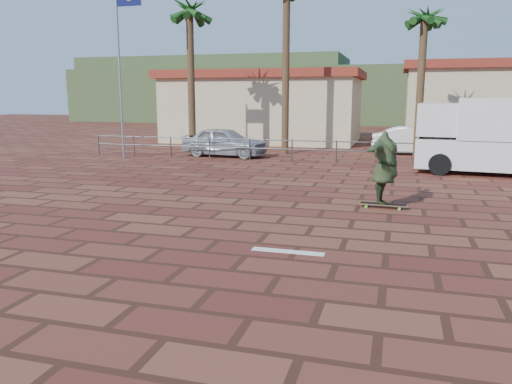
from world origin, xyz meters
TOP-DOWN VIEW (x-y plane):
  - ground at (0.00, 0.00)m, footprint 120.00×120.00m
  - paint_stripe at (0.70, -1.20)m, footprint 1.40×0.22m
  - guardrail at (0.00, 12.00)m, footprint 24.06×0.06m
  - flagpole at (-9.87, 11.00)m, footprint 1.30×0.10m
  - palm_far_left at (-7.50, 13.50)m, footprint 2.40×2.40m
  - palm_center at (3.50, 15.50)m, footprint 2.40×2.40m
  - building_west at (-6.00, 22.00)m, footprint 12.60×7.60m
  - building_east at (8.00, 24.00)m, footprint 10.60×6.60m
  - hill_front at (0.00, 50.00)m, footprint 70.00×18.00m
  - hill_back at (-22.00, 56.00)m, footprint 35.00×14.00m
  - longboard at (2.32, 3.15)m, footprint 1.25×0.36m
  - skateboarder at (2.32, 3.15)m, footprint 1.15×2.44m
  - campervan at (6.12, 10.45)m, footprint 5.68×2.85m
  - car_silver at (-5.59, 13.00)m, footprint 4.34×2.07m
  - car_white at (3.39, 16.50)m, footprint 4.30×1.73m

SIDE VIEW (x-z plane):
  - ground at x=0.00m, z-range 0.00..0.00m
  - paint_stripe at x=0.70m, z-range 0.00..0.01m
  - longboard at x=2.32m, z-range 0.04..0.16m
  - guardrail at x=0.00m, z-range 0.18..1.18m
  - car_white at x=3.39m, z-range 0.00..1.39m
  - car_silver at x=-5.59m, z-range 0.00..1.43m
  - skateboarder at x=2.32m, z-range 0.12..2.04m
  - campervan at x=6.12m, z-range 0.07..2.92m
  - building_west at x=-6.00m, z-range 0.03..4.53m
  - building_east at x=8.00m, z-range 0.04..5.04m
  - hill_front at x=0.00m, z-range 0.00..6.00m
  - hill_back at x=-22.00m, z-range 0.00..8.00m
  - flagpole at x=-9.87m, z-range 0.64..8.64m
  - palm_center at x=3.50m, z-range 2.49..10.24m
  - palm_far_left at x=-7.50m, z-range 2.71..10.96m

